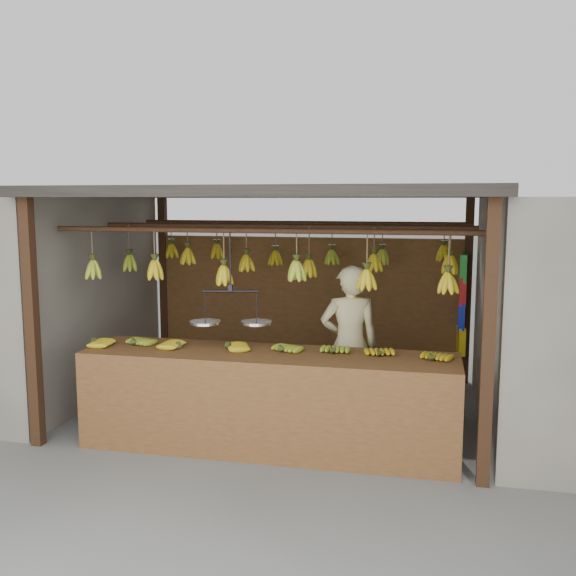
# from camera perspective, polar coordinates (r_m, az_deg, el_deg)

# --- Properties ---
(ground) EXTENTS (80.00, 80.00, 0.00)m
(ground) POSITION_cam_1_polar(r_m,az_deg,el_deg) (7.16, -0.53, -10.68)
(ground) COLOR #5B5B57
(stall) EXTENTS (4.30, 3.30, 2.40)m
(stall) POSITION_cam_1_polar(r_m,az_deg,el_deg) (7.12, 0.05, 5.39)
(stall) COLOR black
(stall) RESTS_ON ground
(counter) EXTENTS (3.54, 0.78, 0.96)m
(counter) POSITION_cam_1_polar(r_m,az_deg,el_deg) (5.79, -2.11, -7.90)
(counter) COLOR brown
(counter) RESTS_ON ground
(hanging_bananas) EXTENTS (3.64, 2.21, 0.38)m
(hanging_bananas) POSITION_cam_1_polar(r_m,az_deg,el_deg) (6.82, -0.58, 2.23)
(hanging_bananas) COLOR #92A523
(hanging_bananas) RESTS_ON ground
(balance_scale) EXTENTS (0.75, 0.38, 0.87)m
(balance_scale) POSITION_cam_1_polar(r_m,az_deg,el_deg) (5.99, -5.10, -2.66)
(balance_scale) COLOR black
(balance_scale) RESTS_ON ground
(vendor) EXTENTS (0.68, 0.53, 1.63)m
(vendor) POSITION_cam_1_polar(r_m,az_deg,el_deg) (6.57, 5.48, -5.05)
(vendor) COLOR beige
(vendor) RESTS_ON ground
(bag_bundles) EXTENTS (0.08, 0.26, 1.23)m
(bag_bundles) POSITION_cam_1_polar(r_m,az_deg,el_deg) (8.08, 15.23, -1.38)
(bag_bundles) COLOR #199926
(bag_bundles) RESTS_ON ground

